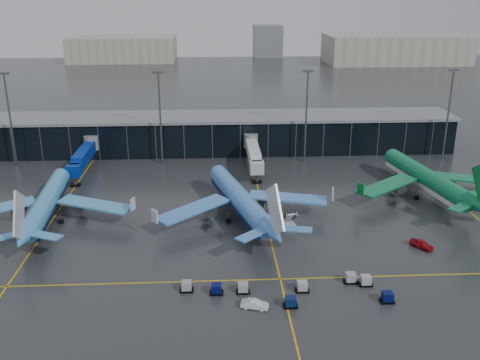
{
  "coord_description": "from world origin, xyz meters",
  "views": [
    {
      "loc": [
        -0.96,
        -93.3,
        45.79
      ],
      "look_at": [
        5.0,
        18.0,
        6.0
      ],
      "focal_mm": 40.0,
      "sensor_mm": 36.0,
      "label": 1
    }
  ],
  "objects_px": {
    "airliner_arkefly": "(45,191)",
    "service_van_white": "(255,304)",
    "mobile_airstair": "(289,223)",
    "service_van_red": "(422,244)",
    "airliner_aer_lingus": "(427,167)",
    "baggage_carts": "(293,289)",
    "airliner_klm_near": "(239,187)"
  },
  "relations": [
    {
      "from": "baggage_carts",
      "to": "service_van_red",
      "type": "distance_m",
      "value": 30.16
    },
    {
      "from": "baggage_carts",
      "to": "airliner_klm_near",
      "type": "bearing_deg",
      "value": 102.79
    },
    {
      "from": "airliner_arkefly",
      "to": "service_van_white",
      "type": "height_order",
      "value": "airliner_arkefly"
    },
    {
      "from": "airliner_arkefly",
      "to": "airliner_klm_near",
      "type": "distance_m",
      "value": 40.17
    },
    {
      "from": "airliner_aer_lingus",
      "to": "service_van_white",
      "type": "relative_size",
      "value": 10.78
    },
    {
      "from": "mobile_airstair",
      "to": "service_van_white",
      "type": "relative_size",
      "value": 0.85
    },
    {
      "from": "airliner_aer_lingus",
      "to": "service_van_white",
      "type": "distance_m",
      "value": 63.26
    },
    {
      "from": "airliner_arkefly",
      "to": "service_van_white",
      "type": "bearing_deg",
      "value": -45.08
    },
    {
      "from": "airliner_arkefly",
      "to": "service_van_white",
      "type": "xyz_separation_m",
      "value": [
        40.68,
        -35.31,
        -5.92
      ]
    },
    {
      "from": "service_van_red",
      "to": "airliner_arkefly",
      "type": "bearing_deg",
      "value": 131.24
    },
    {
      "from": "airliner_klm_near",
      "to": "airliner_arkefly",
      "type": "bearing_deg",
      "value": 164.35
    },
    {
      "from": "airliner_arkefly",
      "to": "airliner_aer_lingus",
      "type": "distance_m",
      "value": 84.95
    },
    {
      "from": "airliner_arkefly",
      "to": "airliner_aer_lingus",
      "type": "xyz_separation_m",
      "value": [
        84.36,
        10.01,
        0.37
      ]
    },
    {
      "from": "airliner_aer_lingus",
      "to": "mobile_airstair",
      "type": "bearing_deg",
      "value": -163.94
    },
    {
      "from": "mobile_airstair",
      "to": "service_van_red",
      "type": "height_order",
      "value": "mobile_airstair"
    },
    {
      "from": "airliner_aer_lingus",
      "to": "mobile_airstair",
      "type": "relative_size",
      "value": 12.76
    },
    {
      "from": "airliner_klm_near",
      "to": "airliner_aer_lingus",
      "type": "height_order",
      "value": "airliner_aer_lingus"
    },
    {
      "from": "airliner_arkefly",
      "to": "service_van_red",
      "type": "xyz_separation_m",
      "value": [
        73.59,
        -16.84,
        -5.84
      ]
    },
    {
      "from": "airliner_arkefly",
      "to": "baggage_carts",
      "type": "relative_size",
      "value": 1.29
    },
    {
      "from": "mobile_airstair",
      "to": "service_van_red",
      "type": "xyz_separation_m",
      "value": [
        23.53,
        -10.69,
        0.01
      ]
    },
    {
      "from": "baggage_carts",
      "to": "service_van_white",
      "type": "relative_size",
      "value": 7.93
    },
    {
      "from": "airliner_aer_lingus",
      "to": "baggage_carts",
      "type": "relative_size",
      "value": 1.36
    },
    {
      "from": "airliner_aer_lingus",
      "to": "service_van_red",
      "type": "xyz_separation_m",
      "value": [
        -10.76,
        -26.85,
        -6.21
      ]
    },
    {
      "from": "airliner_klm_near",
      "to": "airliner_aer_lingus",
      "type": "distance_m",
      "value": 45.46
    },
    {
      "from": "mobile_airstair",
      "to": "service_van_red",
      "type": "distance_m",
      "value": 25.84
    },
    {
      "from": "airliner_klm_near",
      "to": "service_van_red",
      "type": "xyz_separation_m",
      "value": [
        33.43,
        -16.21,
        -6.12
      ]
    },
    {
      "from": "mobile_airstair",
      "to": "airliner_aer_lingus",
      "type": "bearing_deg",
      "value": 14.18
    },
    {
      "from": "airliner_arkefly",
      "to": "baggage_carts",
      "type": "xyz_separation_m",
      "value": [
        47.12,
        -31.3,
        -5.85
      ]
    },
    {
      "from": "airliner_arkefly",
      "to": "service_van_white",
      "type": "distance_m",
      "value": 54.19
    },
    {
      "from": "airliner_aer_lingus",
      "to": "mobile_airstair",
      "type": "distance_m",
      "value": 38.41
    },
    {
      "from": "airliner_klm_near",
      "to": "mobile_airstair",
      "type": "bearing_deg",
      "value": -43.87
    },
    {
      "from": "airliner_arkefly",
      "to": "service_van_red",
      "type": "height_order",
      "value": "airliner_arkefly"
    }
  ]
}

